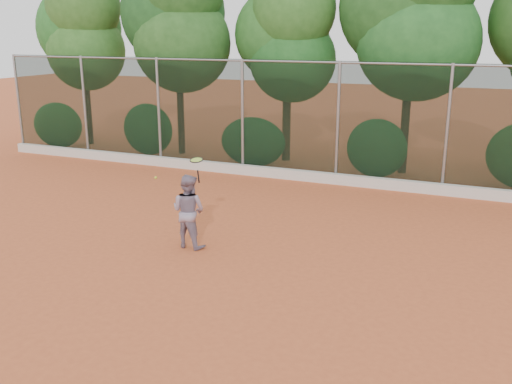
% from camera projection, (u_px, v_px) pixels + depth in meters
% --- Properties ---
extents(ground, '(80.00, 80.00, 0.00)m').
position_uv_depth(ground, '(235.00, 270.00, 10.61)').
color(ground, '#C75A2F').
rests_on(ground, ground).
extents(concrete_curb, '(24.00, 0.20, 0.30)m').
position_uv_depth(concrete_curb, '(334.00, 179.00, 16.61)').
color(concrete_curb, beige).
rests_on(concrete_curb, ground).
extents(tennis_player, '(0.80, 0.65, 1.53)m').
position_uv_depth(tennis_player, '(189.00, 211.00, 11.58)').
color(tennis_player, gray).
rests_on(tennis_player, ground).
extents(chainlink_fence, '(24.09, 0.09, 3.50)m').
position_uv_depth(chainlink_fence, '(338.00, 119.00, 16.31)').
color(chainlink_fence, black).
rests_on(chainlink_fence, ground).
extents(foliage_backdrop, '(23.70, 3.63, 7.55)m').
position_uv_depth(foliage_backdrop, '(341.00, 28.00, 17.58)').
color(foliage_backdrop, '#3E2718').
rests_on(foliage_backdrop, ground).
extents(tennis_racket, '(0.29, 0.29, 0.53)m').
position_uv_depth(tennis_racket, '(197.00, 162.00, 11.17)').
color(tennis_racket, black).
rests_on(tennis_racket, ground).
extents(tennis_ball_in_flight, '(0.06, 0.06, 0.06)m').
position_uv_depth(tennis_ball_in_flight, '(156.00, 178.00, 12.18)').
color(tennis_ball_in_flight, '#C2D530').
rests_on(tennis_ball_in_flight, ground).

